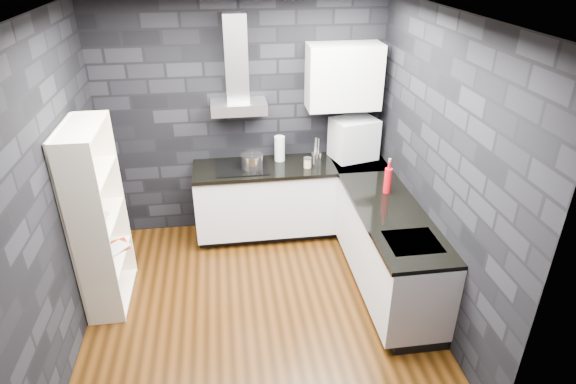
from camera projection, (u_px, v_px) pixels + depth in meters
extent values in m
plane|color=#3E210A|center=(259.00, 306.00, 4.69)|extent=(3.20, 3.20, 0.00)
plane|color=white|center=(248.00, 14.00, 3.43)|extent=(3.20, 3.20, 0.00)
cube|color=black|center=(243.00, 119.00, 5.48)|extent=(3.20, 0.05, 2.70)
cube|color=black|center=(278.00, 314.00, 2.63)|extent=(3.20, 0.05, 2.70)
cube|color=black|center=(52.00, 195.00, 3.86)|extent=(0.05, 3.20, 2.70)
cube|color=black|center=(437.00, 171.00, 4.26)|extent=(0.05, 3.20, 2.70)
cube|color=black|center=(290.00, 226.00, 5.90)|extent=(2.18, 0.50, 0.10)
cube|color=black|center=(388.00, 283.00, 4.92)|extent=(0.50, 1.78, 0.10)
cube|color=white|center=(290.00, 197.00, 5.66)|extent=(2.20, 0.60, 0.76)
cube|color=white|center=(389.00, 249.00, 4.71)|extent=(0.60, 1.80, 0.76)
cube|color=black|center=(291.00, 166.00, 5.47)|extent=(2.20, 0.62, 0.04)
cube|color=black|center=(392.00, 214.00, 4.52)|extent=(0.62, 1.80, 0.04)
cube|color=black|center=(359.00, 162.00, 5.58)|extent=(0.62, 0.62, 0.04)
cube|color=silver|center=(239.00, 107.00, 5.21)|extent=(0.60, 0.34, 0.12)
cube|color=silver|center=(236.00, 58.00, 5.03)|extent=(0.24, 0.20, 0.90)
cube|color=silver|center=(344.00, 77.00, 5.21)|extent=(0.80, 0.35, 0.70)
cube|color=black|center=(242.00, 167.00, 5.40)|extent=(0.58, 0.50, 0.01)
cube|color=silver|center=(413.00, 242.00, 4.08)|extent=(0.44, 0.40, 0.01)
cylinder|color=#B2B3B6|center=(252.00, 162.00, 5.34)|extent=(0.27, 0.27, 0.14)
cylinder|color=silver|center=(280.00, 149.00, 5.51)|extent=(0.14, 0.14, 0.29)
cylinder|color=#CCB488|center=(307.00, 163.00, 5.38)|extent=(0.10, 0.10, 0.10)
cylinder|color=#B2B3B6|center=(316.00, 158.00, 5.44)|extent=(0.12, 0.12, 0.14)
cube|color=silver|center=(354.00, 139.00, 5.55)|extent=(0.56, 0.49, 0.49)
cylinder|color=#B60B16|center=(388.00, 181.00, 4.81)|extent=(0.10, 0.10, 0.26)
cube|color=white|center=(98.00, 219.00, 4.40)|extent=(0.59, 0.87, 1.80)
imported|color=silver|center=(96.00, 218.00, 4.34)|extent=(0.27, 0.27, 0.05)
imported|color=maroon|center=(109.00, 239.00, 4.70)|extent=(0.16, 0.09, 0.23)
imported|color=#B2B2B2|center=(108.00, 237.00, 4.70)|extent=(0.15, 0.12, 0.24)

